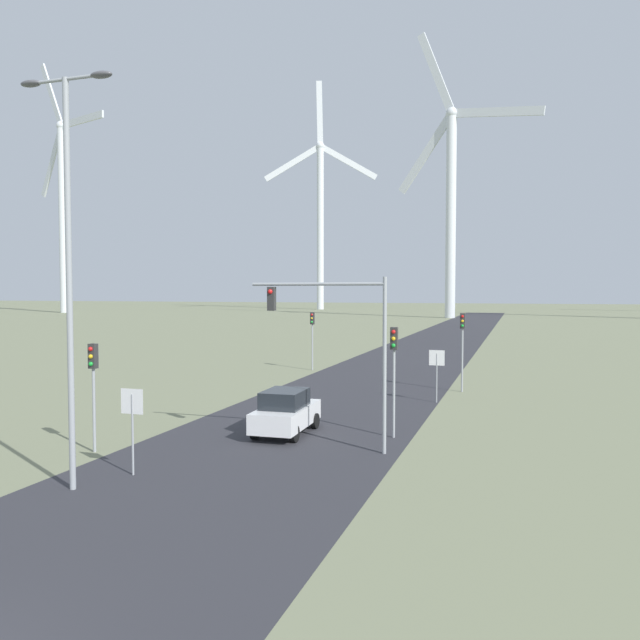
# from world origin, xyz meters

# --- Properties ---
(road_surface) EXTENTS (10.00, 240.00, 0.01)m
(road_surface) POSITION_xyz_m (0.00, 48.00, 0.00)
(road_surface) COLOR #2D2D33
(road_surface) RESTS_ON ground
(streetlamp) EXTENTS (3.15, 0.32, 12.05)m
(streetlamp) POSITION_xyz_m (-3.53, 8.76, 7.35)
(streetlamp) COLOR #93999E
(streetlamp) RESTS_ON ground
(stop_sign_near) EXTENTS (0.81, 0.07, 2.77)m
(stop_sign_near) POSITION_xyz_m (-2.67, 10.54, 1.94)
(stop_sign_near) COLOR #93999E
(stop_sign_near) RESTS_ON ground
(stop_sign_far) EXTENTS (0.81, 0.07, 2.77)m
(stop_sign_far) POSITION_xyz_m (4.87, 26.59, 1.94)
(stop_sign_far) COLOR #93999E
(stop_sign_far) RESTS_ON ground
(traffic_light_post_near_left) EXTENTS (0.28, 0.33, 3.97)m
(traffic_light_post_near_left) POSITION_xyz_m (-5.69, 12.54, 2.91)
(traffic_light_post_near_left) COLOR #93999E
(traffic_light_post_near_left) RESTS_ON ground
(traffic_light_post_near_right) EXTENTS (0.28, 0.34, 4.44)m
(traffic_light_post_near_right) POSITION_xyz_m (4.25, 18.10, 3.24)
(traffic_light_post_near_right) COLOR #93999E
(traffic_light_post_near_right) RESTS_ON ground
(traffic_light_post_mid_left) EXTENTS (0.28, 0.33, 4.31)m
(traffic_light_post_mid_left) POSITION_xyz_m (-5.64, 37.32, 3.15)
(traffic_light_post_mid_left) COLOR #93999E
(traffic_light_post_mid_left) RESTS_ON ground
(traffic_light_post_mid_right) EXTENTS (0.28, 0.34, 4.59)m
(traffic_light_post_mid_right) POSITION_xyz_m (5.83, 30.55, 3.34)
(traffic_light_post_mid_right) COLOR #93999E
(traffic_light_post_mid_right) RESTS_ON ground
(traffic_light_mast_overhead) EXTENTS (5.20, 0.34, 6.38)m
(traffic_light_mast_overhead) POSITION_xyz_m (2.64, 15.57, 4.58)
(traffic_light_mast_overhead) COLOR #93999E
(traffic_light_mast_overhead) RESTS_ON ground
(car_approaching) EXTENTS (1.93, 4.16, 1.83)m
(car_approaching) POSITION_xyz_m (-0.09, 17.38, 0.91)
(car_approaching) COLOR white
(car_approaching) RESTS_ON ground
(wind_turbine_far_left) EXTENTS (29.97, 12.61, 68.69)m
(wind_turbine_far_left) POSITION_xyz_m (-108.90, 133.32, 30.78)
(wind_turbine_far_left) COLOR silver
(wind_turbine_far_left) RESTS_ON ground
(wind_turbine_left) EXTENTS (34.33, 12.45, 72.36)m
(wind_turbine_left) POSITION_xyz_m (-52.39, 184.43, 31.69)
(wind_turbine_left) COLOR silver
(wind_turbine_left) RESTS_ON ground
(wind_turbine_center) EXTENTS (31.22, 10.63, 62.93)m
(wind_turbine_center) POSITION_xyz_m (-5.70, 132.02, 27.51)
(wind_turbine_center) COLOR silver
(wind_turbine_center) RESTS_ON ground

